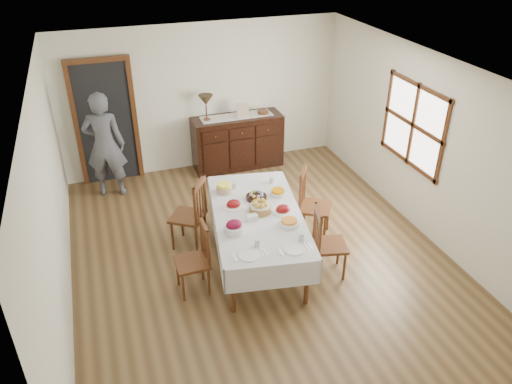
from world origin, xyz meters
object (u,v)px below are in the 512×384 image
object	(u,v)px
dining_table	(257,219)
chair_left_far	(191,213)
chair_right_near	(327,242)
chair_right_far	(312,203)
person	(104,142)
sideboard	(238,142)
chair_left_near	(196,258)
table_lamp	(206,101)

from	to	relation	value
dining_table	chair_left_far	world-z (taller)	chair_left_far
dining_table	chair_right_near	distance (m)	0.95
chair_left_far	chair_right_far	size ratio (longest dim) A/B	1.00
dining_table	person	world-z (taller)	person
sideboard	person	xyz separation A→B (m)	(-2.33, -0.29, 0.46)
chair_left_near	chair_right_far	world-z (taller)	chair_right_far
chair_left_near	sideboard	world-z (taller)	sideboard
dining_table	chair_left_near	size ratio (longest dim) A/B	2.48
dining_table	chair_right_near	size ratio (longest dim) A/B	2.42
chair_right_far	chair_right_near	bearing A→B (deg)	-158.54
sideboard	table_lamp	world-z (taller)	table_lamp
dining_table	chair_right_far	size ratio (longest dim) A/B	2.25
chair_left_near	person	world-z (taller)	person
chair_left_near	table_lamp	size ratio (longest dim) A/B	2.09
chair_left_near	person	distance (m)	3.02
chair_left_far	dining_table	bearing A→B (deg)	83.58
chair_right_near	table_lamp	bearing A→B (deg)	25.30
dining_table	person	distance (m)	3.10
sideboard	person	size ratio (longest dim) A/B	0.85
chair_right_near	sideboard	xyz separation A→B (m)	(-0.15, 3.39, -0.01)
chair_right_near	table_lamp	size ratio (longest dim) A/B	2.14
chair_right_far	person	world-z (taller)	person
chair_right_near	person	world-z (taller)	person
chair_right_near	dining_table	bearing A→B (deg)	67.82
chair_left_far	chair_left_near	bearing A→B (deg)	24.28
chair_left_near	chair_right_far	distance (m)	1.97
person	chair_left_far	bearing A→B (deg)	129.67
chair_right_near	chair_right_far	xyz separation A→B (m)	(0.19, 0.89, 0.04)
chair_left_far	sideboard	bearing A→B (deg)	-177.72
dining_table	chair_left_near	xyz separation A→B (m)	(-0.92, -0.32, -0.19)
chair_left_far	table_lamp	xyz separation A→B (m)	(0.80, 2.23, 0.80)
sideboard	table_lamp	xyz separation A→B (m)	(-0.55, 0.02, 0.84)
chair_right_near	chair_left_near	bearing A→B (deg)	95.84
chair_right_far	table_lamp	size ratio (longest dim) A/B	2.30
dining_table	sideboard	distance (m)	2.91
chair_left_near	chair_right_far	bearing A→B (deg)	108.66
chair_left_far	sideboard	size ratio (longest dim) A/B	0.65
chair_left_near	chair_left_far	bearing A→B (deg)	169.62
dining_table	chair_left_far	bearing A→B (deg)	149.50
chair_right_far	table_lamp	xyz separation A→B (m)	(-0.89, 2.52, 0.80)
chair_left_near	sideboard	xyz separation A→B (m)	(1.52, 3.16, 0.00)
chair_left_far	person	xyz separation A→B (m)	(-0.97, 1.91, 0.42)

